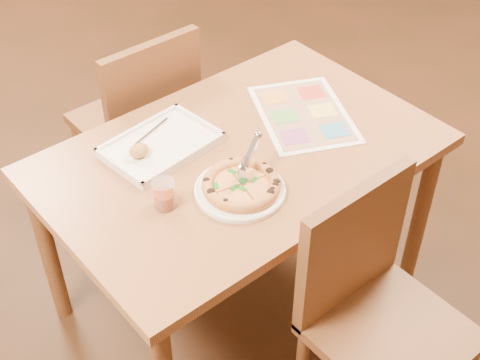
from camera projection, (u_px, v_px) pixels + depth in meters
dining_table at (240, 171)px, 2.27m from camera, size 1.30×0.85×0.72m
chair_near at (371, 290)px, 1.96m from camera, size 0.42×0.42×0.47m
chair_far at (143, 109)px, 2.66m from camera, size 0.42×0.42×0.47m
plate at (240, 190)px, 2.05m from camera, size 0.36×0.36×0.02m
pizza at (241, 185)px, 2.04m from camera, size 0.24×0.24×0.04m
pizza_cutter at (248, 158)px, 2.05m from camera, size 0.15×0.08×0.10m
appetizer_tray at (159, 146)px, 2.21m from camera, size 0.39×0.29×0.06m
glass_tumbler at (164, 196)px, 1.99m from camera, size 0.07×0.07×0.09m
menu at (304, 114)px, 2.37m from camera, size 0.46×0.52×0.00m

